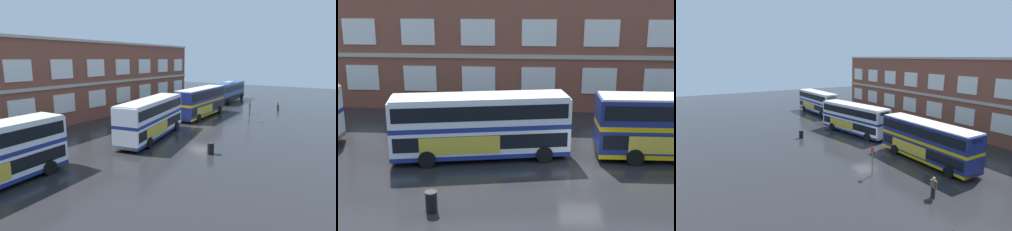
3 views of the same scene
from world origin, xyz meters
The scene contains 10 objects.
ground_plane centered at (0.00, 2.00, 0.00)m, with size 120.00×120.00×0.00m, color #232326.
brick_terminal_building centered at (-2.68, 17.98, 5.07)m, with size 46.97×8.19×10.44m.
double_decker_middle centered at (-6.19, 2.30, 2.15)m, with size 11.29×4.67×4.07m.
double_decker_far centered at (6.59, 3.07, 2.15)m, with size 11.05×3.03×4.07m.
touring_coach centered at (22.61, 5.26, 1.91)m, with size 12.09×3.24×3.80m.
waiting_passenger centered at (12.38, -2.10, 0.93)m, with size 0.64×0.28×1.70m.
bus_stand_flag centered at (6.79, -3.78, 1.64)m, with size 0.44×0.10×2.70m.
station_litter_bin centered at (-7.59, -5.00, 0.52)m, with size 0.60×0.60×1.03m.
safety_bollard_west centered at (16.85, -5.28, 0.49)m, with size 0.19×0.19×0.95m.
safety_bollard_east centered at (19.92, -4.48, 0.49)m, with size 0.19×0.19×0.95m.
Camera 1 is at (-29.10, -14.67, 8.08)m, focal length 30.31 mm.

